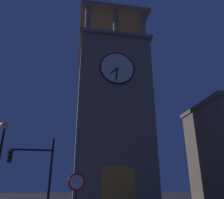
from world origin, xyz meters
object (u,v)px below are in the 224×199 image
Objects in this scene: street_lamp at (0,153)px; no_horn_sign at (76,187)px; clocktower at (111,117)px; traffic_signal_near at (36,169)px.

street_lamp is 4.71m from no_horn_sign.
clocktower is 17.51m from no_horn_sign.
clocktower reaches higher than no_horn_sign.
traffic_signal_near is 3.00m from street_lamp.
traffic_signal_near is 1.86× the size of no_horn_sign.
clocktower is at bearing -121.20° from traffic_signal_near.
street_lamp is at bearing 58.25° from traffic_signal_near.
traffic_signal_near reaches higher than no_horn_sign.
clocktower is 4.79× the size of street_lamp.
traffic_signal_near is at bearing -121.75° from street_lamp.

